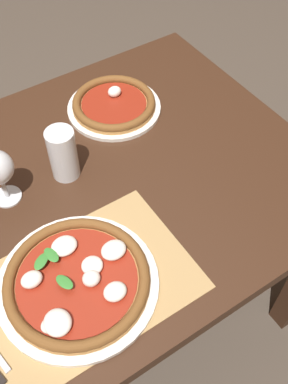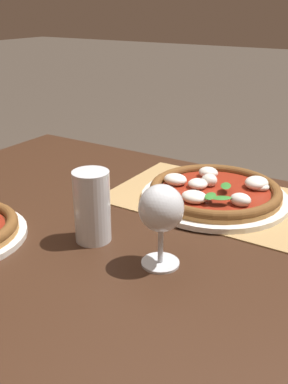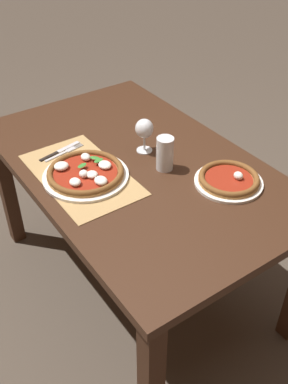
% 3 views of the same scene
% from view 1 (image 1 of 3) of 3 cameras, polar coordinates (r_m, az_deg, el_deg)
% --- Properties ---
extents(ground_plane, '(24.00, 24.00, 0.00)m').
position_cam_1_polar(ground_plane, '(1.77, -8.40, -16.52)').
color(ground_plane, '#473D33').
extents(dining_table, '(1.45, 0.90, 0.74)m').
position_cam_1_polar(dining_table, '(1.21, -11.90, -4.88)').
color(dining_table, '#382114').
rests_on(dining_table, ground).
extents(paper_placemat, '(0.55, 0.32, 0.00)m').
position_cam_1_polar(paper_placemat, '(1.00, -9.72, -12.74)').
color(paper_placemat, '#A88451').
rests_on(paper_placemat, dining_table).
extents(pizza_near, '(0.35, 0.35, 0.05)m').
position_cam_1_polar(pizza_near, '(0.98, -8.47, -11.11)').
color(pizza_near, silver).
rests_on(pizza_near, paper_placemat).
extents(pizza_far, '(0.27, 0.27, 0.05)m').
position_cam_1_polar(pizza_far, '(1.34, -3.83, 11.03)').
color(pizza_far, silver).
rests_on(pizza_far, dining_table).
extents(pint_glass, '(0.07, 0.07, 0.15)m').
position_cam_1_polar(pint_glass, '(1.14, -10.23, 4.69)').
color(pint_glass, silver).
rests_on(pint_glass, dining_table).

